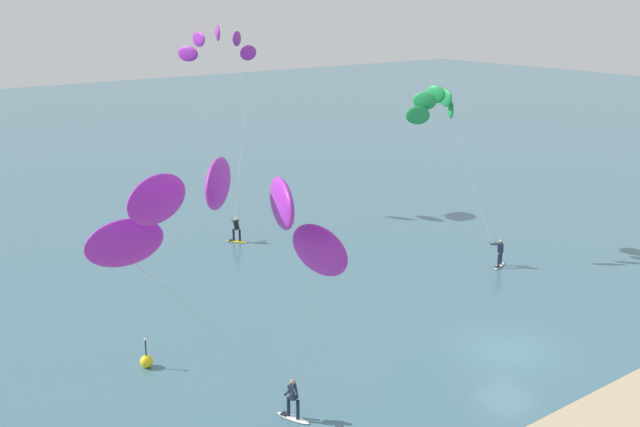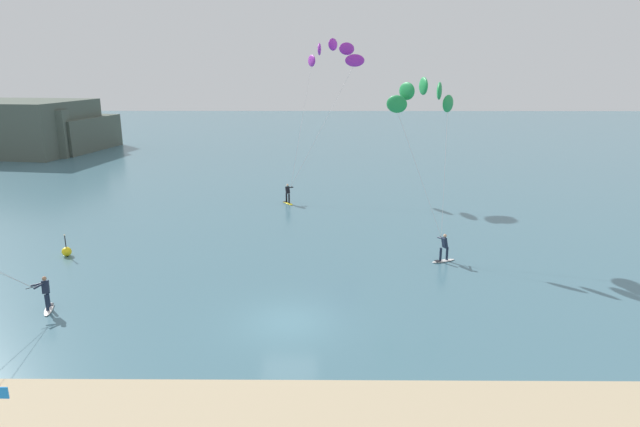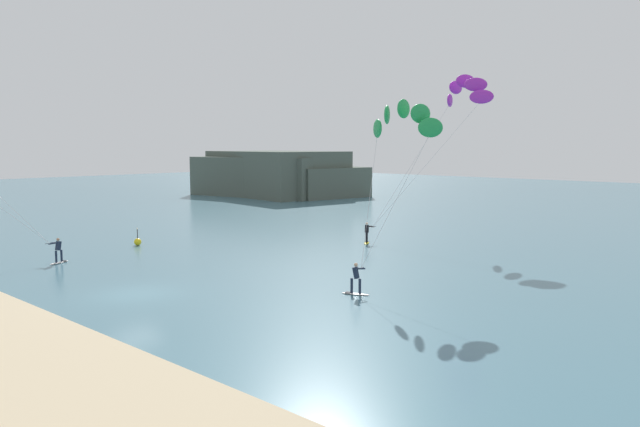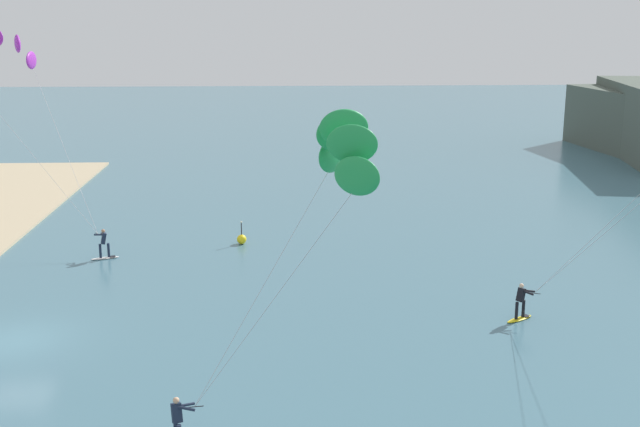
% 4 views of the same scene
% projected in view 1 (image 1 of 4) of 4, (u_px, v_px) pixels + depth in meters
% --- Properties ---
extents(ground_plane, '(240.00, 240.00, 0.00)m').
position_uv_depth(ground_plane, '(509.00, 350.00, 35.26)').
color(ground_plane, '#426B7A').
extents(kitesurfer_nearshore, '(9.97, 10.51, 12.26)m').
position_uv_depth(kitesurfer_nearshore, '(224.00, 228.00, 17.35)').
color(kitesurfer_nearshore, white).
rests_on(kitesurfer_nearshore, ground).
extents(kitesurfer_mid_water, '(4.59, 6.51, 10.36)m').
position_uv_depth(kitesurfer_mid_water, '(438.00, 111.00, 47.06)').
color(kitesurfer_mid_water, white).
rests_on(kitesurfer_mid_water, ground).
extents(kitesurfer_far_out, '(7.29, 10.73, 13.53)m').
position_uv_depth(kitesurfer_far_out, '(219.00, 50.00, 55.61)').
color(kitesurfer_far_out, yellow).
rests_on(kitesurfer_far_out, ground).
extents(marker_buoy, '(0.56, 0.56, 1.38)m').
position_uv_depth(marker_buoy, '(147.00, 361.00, 33.55)').
color(marker_buoy, yellow).
rests_on(marker_buoy, ground).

